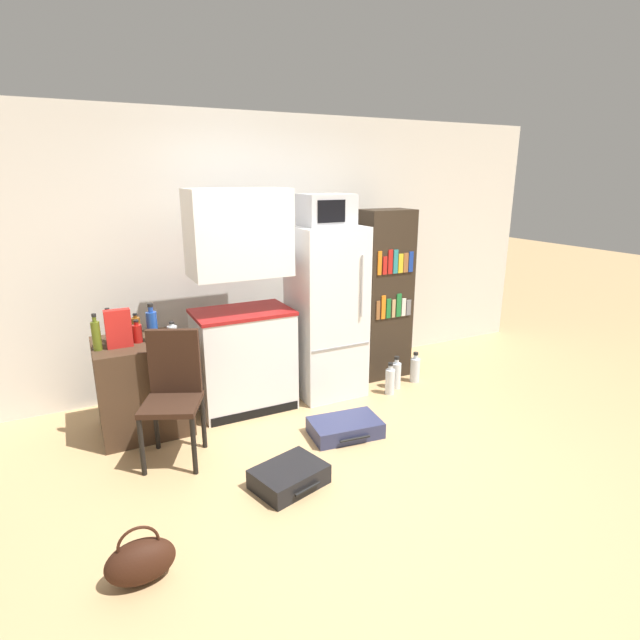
{
  "coord_description": "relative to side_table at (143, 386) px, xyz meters",
  "views": [
    {
      "loc": [
        -1.72,
        -2.77,
        2.06
      ],
      "look_at": [
        0.1,
        0.85,
        0.88
      ],
      "focal_mm": 28.0,
      "sensor_mm": 36.0,
      "label": 1
    }
  ],
  "objects": [
    {
      "name": "ground_plane",
      "position": [
        1.32,
        -1.29,
        -0.39
      ],
      "size": [
        24.0,
        24.0,
        0.0
      ],
      "primitive_type": "plane",
      "color": "tan"
    },
    {
      "name": "wall_back",
      "position": [
        1.52,
        0.71,
        0.93
      ],
      "size": [
        6.4,
        0.1,
        2.64
      ],
      "color": "silver",
      "rests_on": "ground_plane"
    },
    {
      "name": "side_table",
      "position": [
        0.0,
        0.0,
        0.0
      ],
      "size": [
        0.7,
        0.62,
        0.78
      ],
      "color": "#422D1E",
      "rests_on": "ground_plane"
    },
    {
      "name": "kitchen_hutch",
      "position": [
        0.89,
        0.04,
        0.53
      ],
      "size": [
        0.85,
        0.56,
        1.96
      ],
      "color": "white",
      "rests_on": "ground_plane"
    },
    {
      "name": "refrigerator",
      "position": [
        1.71,
        0.01,
        0.42
      ],
      "size": [
        0.62,
        0.63,
        1.62
      ],
      "color": "white",
      "rests_on": "ground_plane"
    },
    {
      "name": "microwave",
      "position": [
        1.71,
        0.01,
        1.37
      ],
      "size": [
        0.46,
        0.36,
        0.28
      ],
      "color": "#B7B7BC",
      "rests_on": "refrigerator"
    },
    {
      "name": "bookshelf",
      "position": [
        2.45,
        0.14,
        0.48
      ],
      "size": [
        0.52,
        0.36,
        1.74
      ],
      "color": "#2D2319",
      "rests_on": "ground_plane"
    },
    {
      "name": "bottle_ketchup_red",
      "position": [
        -0.0,
        -0.02,
        0.47
      ],
      "size": [
        0.08,
        0.08,
        0.18
      ],
      "color": "#AD1914",
      "rests_on": "side_table"
    },
    {
      "name": "bottle_clear_short",
      "position": [
        0.25,
        -0.12,
        0.46
      ],
      "size": [
        0.08,
        0.08,
        0.16
      ],
      "color": "silver",
      "rests_on": "side_table"
    },
    {
      "name": "bottle_green_tall",
      "position": [
        -0.2,
        0.07,
        0.51
      ],
      "size": [
        0.07,
        0.07,
        0.28
      ],
      "color": "#1E6028",
      "rests_on": "side_table"
    },
    {
      "name": "bottle_olive_oil",
      "position": [
        -0.3,
        -0.08,
        0.51
      ],
      "size": [
        0.07,
        0.07,
        0.29
      ],
      "color": "#566619",
      "rests_on": "side_table"
    },
    {
      "name": "bottle_amber_beer",
      "position": [
        0.02,
        0.23,
        0.46
      ],
      "size": [
        0.07,
        0.07,
        0.17
      ],
      "color": "brown",
      "rests_on": "side_table"
    },
    {
      "name": "bottle_blue_soda",
      "position": [
        0.11,
        -0.06,
        0.52
      ],
      "size": [
        0.08,
        0.08,
        0.32
      ],
      "color": "#1E47A3",
      "rests_on": "side_table"
    },
    {
      "name": "cereal_box",
      "position": [
        -0.14,
        -0.08,
        0.54
      ],
      "size": [
        0.19,
        0.07,
        0.3
      ],
      "color": "red",
      "rests_on": "side_table"
    },
    {
      "name": "chair",
      "position": [
        0.16,
        -0.53,
        0.18
      ],
      "size": [
        0.53,
        0.53,
        0.97
      ],
      "rotation": [
        0.0,
        0.0,
        -0.43
      ],
      "color": "black",
      "rests_on": "ground_plane"
    },
    {
      "name": "suitcase_large_flat",
      "position": [
        0.76,
        -1.29,
        -0.32
      ],
      "size": [
        0.55,
        0.47,
        0.14
      ],
      "rotation": [
        0.0,
        0.0,
        0.28
      ],
      "color": "black",
      "rests_on": "ground_plane"
    },
    {
      "name": "suitcase_small_flat",
      "position": [
        1.44,
        -0.85,
        -0.32
      ],
      "size": [
        0.6,
        0.43,
        0.13
      ],
      "rotation": [
        0.0,
        0.0,
        -0.11
      ],
      "color": "navy",
      "rests_on": "ground_plane"
    },
    {
      "name": "handbag",
      "position": [
        -0.27,
        -1.72,
        -0.26
      ],
      "size": [
        0.36,
        0.2,
        0.33
      ],
      "color": "#33190F",
      "rests_on": "ground_plane"
    },
    {
      "name": "water_bottle_front",
      "position": [
        2.23,
        -0.34,
        -0.25
      ],
      "size": [
        0.09,
        0.09,
        0.32
      ],
      "color": "silver",
      "rests_on": "ground_plane"
    },
    {
      "name": "water_bottle_middle",
      "position": [
        2.37,
        -0.25,
        -0.25
      ],
      "size": [
        0.1,
        0.1,
        0.33
      ],
      "color": "silver",
      "rests_on": "ground_plane"
    },
    {
      "name": "water_bottle_back",
      "position": [
        2.64,
        -0.2,
        -0.25
      ],
      "size": [
        0.1,
        0.1,
        0.32
      ],
      "color": "silver",
      "rests_on": "ground_plane"
    }
  ]
}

